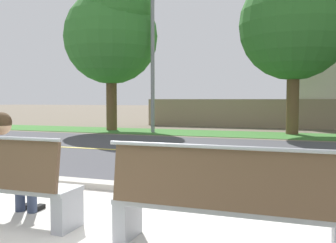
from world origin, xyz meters
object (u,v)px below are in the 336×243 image
Objects in this scene: bench_right at (223,204)px; seated_person_white at (9,162)px; streetlamp at (154,36)px; shade_tree_left at (298,17)px; shade_tree_far_left at (113,30)px.

seated_person_white reaches higher than bench_right.
shade_tree_left is at bearing 8.43° from streetlamp.
shade_tree_far_left reaches higher than seated_person_white.
shade_tree_far_left is at bearing 121.81° from bench_right.
shade_tree_left is (5.65, 0.84, 0.56)m from streetlamp.
streetlamp is at bearing -171.57° from shade_tree_left.
bench_right is 0.31× the size of shade_tree_far_left.
bench_right is 14.53m from shade_tree_far_left.
streetlamp is (-2.76, 11.48, 3.36)m from seated_person_white.
streetlamp is 1.00× the size of shade_tree_left.
bench_right is at bearing -65.52° from streetlamp.
bench_right is 2.56m from seated_person_white.
bench_right is at bearing -58.19° from shade_tree_far_left.
bench_right is 1.67× the size of seated_person_white.
shade_tree_left is at bearing 88.39° from bench_right.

